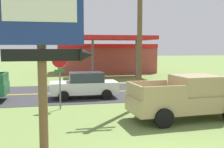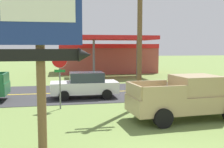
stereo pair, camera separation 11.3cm
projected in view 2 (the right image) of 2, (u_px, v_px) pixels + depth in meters
name	position (u px, v px, depth m)	size (l,w,h in m)	color
road_asphalt	(98.00, 92.00, 19.43)	(140.00, 8.00, 0.02)	#333335
road_centre_line	(98.00, 92.00, 19.42)	(126.00, 0.20, 0.01)	gold
motel_sign	(42.00, 31.00, 8.06)	(2.80, 0.54, 5.56)	brown
stop_sign	(60.00, 70.00, 13.95)	(0.80, 0.08, 2.95)	slate
utility_pole	(140.00, 13.00, 14.12)	(1.73, 0.26, 9.40)	brown
gas_station	(107.00, 57.00, 34.54)	(12.00, 11.50, 4.40)	#A84C42
pickup_tan_parked_on_lawn	(188.00, 98.00, 12.10)	(5.32, 2.50, 1.96)	tan
car_white_near_lane	(85.00, 85.00, 17.17)	(4.20, 2.00, 1.64)	silver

